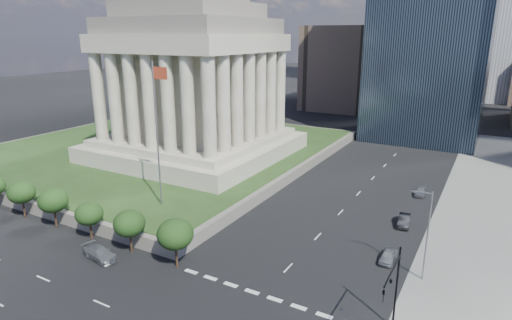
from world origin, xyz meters
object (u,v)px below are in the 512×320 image
Objects in this scene: war_memorial at (193,55)px; parked_sedan_mid at (404,220)px; traffic_signal_ne at (393,286)px; parked_sedan_near at (388,256)px; parked_sedan_far at (421,191)px; street_lamp_north at (426,231)px; flagpole at (157,127)px; suv_grey at (100,253)px.

war_memorial is 48.74m from parked_sedan_mid.
parked_sedan_near is (-3.11, 13.45, -4.59)m from traffic_signal_ne.
parked_sedan_far is (-3.50, 37.62, -4.55)m from traffic_signal_ne.
war_memorial is 3.90× the size of street_lamp_north.
parked_sedan_near is at bearing -91.18° from parked_sedan_far.
street_lamp_north is at bearing 1.63° from flagpole.
flagpole reaches higher than traffic_signal_ne.
parked_sedan_near is (31.22, 3.14, -12.45)m from flagpole.
parked_sedan_far is (0.00, 13.24, -0.01)m from parked_sedan_mid.
traffic_signal_ne is at bearing -76.75° from suv_grey.
parked_sedan_mid is (-0.39, 10.93, 0.05)m from parked_sedan_near.
war_memorial is at bearing 143.58° from traffic_signal_ne.
war_memorial reaches higher than street_lamp_north.
flagpole is 36.09m from parked_sedan_mid.
street_lamp_north is at bearing -25.92° from war_memorial.
parked_sedan_mid is at bearing -38.48° from suv_grey.
traffic_signal_ne reaches higher than parked_sedan_mid.
war_memorial is 28.16m from flagpole.
war_memorial is 10.06× the size of parked_sedan_near.
flagpole is at bearing -162.70° from parked_sedan_mid.
flagpole is 18.05m from suv_grey.
war_memorial is at bearing 154.08° from street_lamp_north.
flagpole is 4.63× the size of parked_sedan_mid.
street_lamp_north is (47.33, -23.00, -15.74)m from war_memorial.
suv_grey reaches higher than parked_sedan_far.
war_memorial is 54.92m from street_lamp_north.
flagpole is at bearing -63.11° from war_memorial.
parked_sedan_mid is 1.05× the size of parked_sedan_far.
suv_grey is 33.55m from parked_sedan_near.
parked_sedan_near is at bearing 5.75° from flagpole.
war_memorial is 9.48× the size of parked_sedan_far.
war_memorial reaches higher than parked_sedan_far.
suv_grey is at bearing -144.22° from parked_sedan_mid.
street_lamp_north is 2.32× the size of parked_sedan_mid.
traffic_signal_ne is 1.85× the size of parked_sedan_mid.
suv_grey is (13.98, -37.00, -20.68)m from war_memorial.
flagpole is at bearing -174.73° from parked_sedan_near.
traffic_signal_ne reaches higher than parked_sedan_near.
traffic_signal_ne is 25.04m from parked_sedan_mid.
flagpole is 4.02× the size of suv_grey.
parked_sedan_mid is (29.02, 27.07, -0.01)m from suv_grey.
flagpole is 33.76m from parked_sedan_near.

